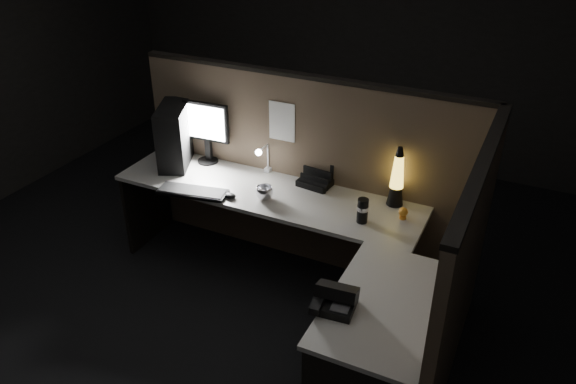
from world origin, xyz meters
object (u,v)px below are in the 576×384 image
at_px(lava_lamp, 397,181).
at_px(monitor, 206,127).
at_px(desk_phone, 334,299).
at_px(keyboard, 193,192).
at_px(pc_tower, 175,135).

bearing_deg(lava_lamp, monitor, 179.56).
bearing_deg(desk_phone, monitor, 137.01).
relative_size(lava_lamp, desk_phone, 1.78).
distance_m(monitor, lava_lamp, 1.54).
xyz_separation_m(lava_lamp, desk_phone, (0.02, -1.18, -0.13)).
relative_size(monitor, keyboard, 0.98).
bearing_deg(keyboard, desk_phone, -37.98).
height_order(pc_tower, lava_lamp, pc_tower).
bearing_deg(pc_tower, desk_phone, -54.79).
xyz_separation_m(monitor, desk_phone, (1.55, -1.19, -0.25)).
bearing_deg(monitor, pc_tower, -149.59).
bearing_deg(lava_lamp, desk_phone, -89.25).
xyz_separation_m(pc_tower, monitor, (0.21, 0.14, 0.06)).
bearing_deg(desk_phone, keyboard, 147.62).
distance_m(pc_tower, desk_phone, 2.06).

